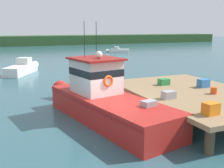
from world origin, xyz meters
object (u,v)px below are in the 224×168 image
object	(u,v)px
main_fishing_boat	(103,99)
moored_boat_outer_mooring	(118,50)
moored_boat_far_right	(23,68)
bait_bucket	(214,91)
crate_single_far	(203,83)
crate_stack_near_edge	(211,109)
crate_stack_mid_dock	(164,82)
crate_single_by_cleat	(169,95)

from	to	relation	value
main_fishing_boat	moored_boat_outer_mooring	distance (m)	37.38
moored_boat_outer_mooring	moored_boat_far_right	xyz separation A→B (m)	(-18.47, -17.77, 0.16)
bait_bucket	moored_boat_far_right	distance (m)	19.48
crate_single_far	crate_stack_near_edge	world-z (taller)	crate_stack_near_edge
bait_bucket	main_fishing_boat	bearing A→B (deg)	159.90
moored_boat_outer_mooring	crate_stack_mid_dock	bearing A→B (deg)	-109.92
crate_stack_mid_dock	moored_boat_outer_mooring	distance (m)	34.93
crate_stack_mid_dock	crate_single_far	bearing A→B (deg)	-39.55
main_fishing_boat	crate_single_by_cleat	size ratio (longest dim) A/B	16.61
crate_stack_near_edge	moored_boat_far_right	size ratio (longest dim) A/B	0.10
main_fishing_boat	crate_stack_near_edge	xyz separation A→B (m)	(2.73, -4.45, 0.43)
crate_single_far	crate_single_by_cleat	xyz separation A→B (m)	(-3.24, -1.34, -0.05)
crate_stack_near_edge	bait_bucket	distance (m)	3.58
crate_stack_mid_dock	crate_single_by_cleat	world-z (taller)	same
crate_single_by_cleat	crate_single_far	bearing A→B (deg)	22.52
crate_stack_near_edge	crate_single_by_cleat	world-z (taller)	crate_stack_near_edge
crate_stack_near_edge	moored_boat_far_right	xyz separation A→B (m)	(-5.12, 20.43, -0.91)
moored_boat_outer_mooring	crate_stack_near_edge	bearing A→B (deg)	-109.25
crate_single_by_cleat	bait_bucket	size ratio (longest dim) A/B	1.76
crate_single_by_cleat	bait_bucket	distance (m)	2.64
moored_boat_outer_mooring	main_fishing_boat	bearing A→B (deg)	-115.46
crate_single_far	crate_stack_near_edge	xyz separation A→B (m)	(-3.13, -3.98, 0.01)
crate_stack_near_edge	crate_stack_mid_dock	distance (m)	5.57
crate_stack_mid_dock	moored_boat_outer_mooring	world-z (taller)	crate_stack_mid_dock
moored_boat_far_right	crate_single_by_cleat	bearing A→B (deg)	-74.25
bait_bucket	moored_boat_outer_mooring	world-z (taller)	bait_bucket
bait_bucket	crate_single_by_cleat	bearing A→B (deg)	177.76
main_fishing_boat	crate_single_far	world-z (taller)	main_fishing_boat
crate_stack_near_edge	crate_stack_mid_dock	bearing A→B (deg)	74.95
crate_single_by_cleat	main_fishing_boat	bearing A→B (deg)	145.22
crate_stack_mid_dock	moored_boat_far_right	distance (m)	16.44
main_fishing_boat	moored_boat_far_right	world-z (taller)	main_fishing_boat
main_fishing_boat	crate_stack_near_edge	distance (m)	5.24
bait_bucket	moored_boat_outer_mooring	size ratio (longest dim) A/B	0.08
main_fishing_boat	crate_single_by_cleat	xyz separation A→B (m)	(2.62, -1.82, 0.37)
crate_single_far	moored_boat_far_right	bearing A→B (deg)	116.66
moored_boat_far_right	crate_stack_mid_dock	bearing A→B (deg)	-66.42
crate_single_far	crate_stack_near_edge	bearing A→B (deg)	-128.23
crate_stack_mid_dock	crate_stack_near_edge	bearing A→B (deg)	-105.05
crate_stack_near_edge	bait_bucket	size ratio (longest dim) A/B	1.76
moored_boat_outer_mooring	moored_boat_far_right	distance (m)	25.63
crate_stack_near_edge	moored_boat_far_right	world-z (taller)	crate_stack_near_edge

